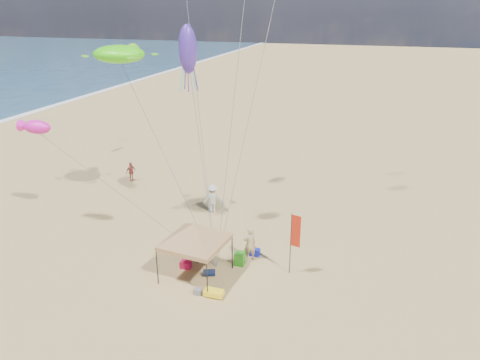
{
  "coord_description": "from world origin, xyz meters",
  "views": [
    {
      "loc": [
        6.75,
        -18.51,
        12.77
      ],
      "look_at": [
        0.0,
        3.0,
        4.0
      ],
      "focal_mm": 34.05,
      "sensor_mm": 36.0,
      "label": 1
    }
  ],
  "objects_px": {
    "person_far_a": "(131,172)",
    "person_near_b": "(193,248)",
    "cooler_blue": "(255,252)",
    "person_near_a": "(250,244)",
    "cooler_red": "(186,265)",
    "chair_yellow": "(171,247)",
    "feather_flag": "(294,235)",
    "beach_cart": "(214,293)",
    "canopy_tent": "(194,226)",
    "person_near_c": "(212,199)",
    "chair_green": "(240,259)"
  },
  "relations": [
    {
      "from": "feather_flag",
      "to": "person_near_c",
      "type": "relative_size",
      "value": 1.78
    },
    {
      "from": "person_far_a",
      "to": "person_near_b",
      "type": "bearing_deg",
      "value": -115.29
    },
    {
      "from": "cooler_red",
      "to": "person_near_b",
      "type": "height_order",
      "value": "person_near_b"
    },
    {
      "from": "chair_yellow",
      "to": "person_near_c",
      "type": "relative_size",
      "value": 0.37
    },
    {
      "from": "canopy_tent",
      "to": "chair_yellow",
      "type": "distance_m",
      "value": 3.75
    },
    {
      "from": "cooler_red",
      "to": "person_near_b",
      "type": "xyz_separation_m",
      "value": [
        0.23,
        0.52,
        0.75
      ]
    },
    {
      "from": "person_near_a",
      "to": "person_far_a",
      "type": "xyz_separation_m",
      "value": [
        -11.95,
        8.42,
        -0.21
      ]
    },
    {
      "from": "feather_flag",
      "to": "canopy_tent",
      "type": "bearing_deg",
      "value": -160.6
    },
    {
      "from": "chair_green",
      "to": "cooler_red",
      "type": "bearing_deg",
      "value": -155.71
    },
    {
      "from": "feather_flag",
      "to": "beach_cart",
      "type": "relative_size",
      "value": 3.73
    },
    {
      "from": "cooler_red",
      "to": "chair_green",
      "type": "height_order",
      "value": "chair_green"
    },
    {
      "from": "chair_yellow",
      "to": "canopy_tent",
      "type": "bearing_deg",
      "value": -37.97
    },
    {
      "from": "chair_yellow",
      "to": "cooler_red",
      "type": "bearing_deg",
      "value": -40.56
    },
    {
      "from": "chair_yellow",
      "to": "person_far_a",
      "type": "xyz_separation_m",
      "value": [
        -7.62,
        8.99,
        0.39
      ]
    },
    {
      "from": "cooler_red",
      "to": "cooler_blue",
      "type": "xyz_separation_m",
      "value": [
        3.06,
        2.28,
        0.0
      ]
    },
    {
      "from": "beach_cart",
      "to": "person_near_c",
      "type": "distance_m",
      "value": 9.32
    },
    {
      "from": "canopy_tent",
      "to": "feather_flag",
      "type": "bearing_deg",
      "value": 19.4
    },
    {
      "from": "person_near_b",
      "to": "chair_green",
      "type": "bearing_deg",
      "value": -13.72
    },
    {
      "from": "cooler_blue",
      "to": "beach_cart",
      "type": "bearing_deg",
      "value": -101.14
    },
    {
      "from": "canopy_tent",
      "to": "person_near_a",
      "type": "bearing_deg",
      "value": 47.42
    },
    {
      "from": "chair_green",
      "to": "person_near_a",
      "type": "xyz_separation_m",
      "value": [
        0.35,
        0.63,
        0.6
      ]
    },
    {
      "from": "chair_yellow",
      "to": "person_far_a",
      "type": "bearing_deg",
      "value": 130.28
    },
    {
      "from": "cooler_blue",
      "to": "person_near_b",
      "type": "relative_size",
      "value": 0.29
    },
    {
      "from": "cooler_blue",
      "to": "person_far_a",
      "type": "relative_size",
      "value": 0.36
    },
    {
      "from": "person_near_b",
      "to": "cooler_blue",
      "type": "bearing_deg",
      "value": 2.99
    },
    {
      "from": "cooler_red",
      "to": "person_near_b",
      "type": "bearing_deg",
      "value": 66.2
    },
    {
      "from": "feather_flag",
      "to": "person_near_c",
      "type": "height_order",
      "value": "feather_flag"
    },
    {
      "from": "beach_cart",
      "to": "person_far_a",
      "type": "distance_m",
      "value": 16.53
    },
    {
      "from": "person_near_c",
      "to": "chair_yellow",
      "type": "bearing_deg",
      "value": 62.31
    },
    {
      "from": "cooler_red",
      "to": "person_near_a",
      "type": "distance_m",
      "value": 3.5
    },
    {
      "from": "beach_cart",
      "to": "person_far_a",
      "type": "relative_size",
      "value": 0.61
    },
    {
      "from": "chair_yellow",
      "to": "person_near_c",
      "type": "distance_m",
      "value": 5.63
    },
    {
      "from": "cooler_blue",
      "to": "person_near_a",
      "type": "xyz_separation_m",
      "value": [
        -0.15,
        -0.5,
        0.76
      ]
    },
    {
      "from": "chair_green",
      "to": "person_near_b",
      "type": "relative_size",
      "value": 0.37
    },
    {
      "from": "person_far_a",
      "to": "canopy_tent",
      "type": "bearing_deg",
      "value": -116.51
    },
    {
      "from": "chair_yellow",
      "to": "cooler_blue",
      "type": "bearing_deg",
      "value": 13.41
    },
    {
      "from": "cooler_blue",
      "to": "chair_green",
      "type": "bearing_deg",
      "value": -113.94
    },
    {
      "from": "cooler_red",
      "to": "cooler_blue",
      "type": "relative_size",
      "value": 1.0
    },
    {
      "from": "person_near_c",
      "to": "person_far_a",
      "type": "distance_m",
      "value": 8.66
    },
    {
      "from": "person_near_b",
      "to": "person_far_a",
      "type": "distance_m",
      "value": 13.4
    },
    {
      "from": "person_near_a",
      "to": "person_near_b",
      "type": "distance_m",
      "value": 2.96
    },
    {
      "from": "person_near_c",
      "to": "person_far_a",
      "type": "height_order",
      "value": "person_near_c"
    },
    {
      "from": "feather_flag",
      "to": "chair_yellow",
      "type": "height_order",
      "value": "feather_flag"
    },
    {
      "from": "canopy_tent",
      "to": "beach_cart",
      "type": "relative_size",
      "value": 6.06
    },
    {
      "from": "person_near_b",
      "to": "person_far_a",
      "type": "relative_size",
      "value": 1.26
    },
    {
      "from": "cooler_red",
      "to": "person_far_a",
      "type": "xyz_separation_m",
      "value": [
        -9.04,
        10.2,
        0.55
      ]
    },
    {
      "from": "cooler_blue",
      "to": "canopy_tent",
      "type": "bearing_deg",
      "value": -128.88
    },
    {
      "from": "person_near_a",
      "to": "canopy_tent",
      "type": "bearing_deg",
      "value": 10.44
    },
    {
      "from": "canopy_tent",
      "to": "cooler_red",
      "type": "relative_size",
      "value": 10.11
    },
    {
      "from": "canopy_tent",
      "to": "chair_yellow",
      "type": "height_order",
      "value": "canopy_tent"
    }
  ]
}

